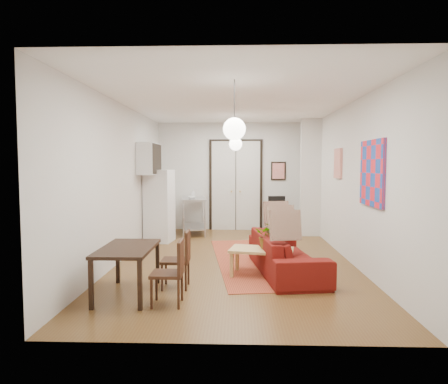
{
  "coord_description": "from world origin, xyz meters",
  "views": [
    {
      "loc": [
        0.04,
        -7.34,
        1.78
      ],
      "look_at": [
        -0.21,
        0.29,
        1.25
      ],
      "focal_mm": 32.0,
      "sensor_mm": 36.0,
      "label": 1
    }
  ],
  "objects_px": {
    "dining_chair_far": "(168,266)",
    "sofa": "(286,254)",
    "coffee_table": "(262,252)",
    "black_side_chair": "(275,210)",
    "kitchen_counter": "(194,210)",
    "fridge": "(159,206)",
    "dining_table": "(127,252)",
    "dining_chair_near": "(176,254)"
  },
  "relations": [
    {
      "from": "dining_chair_far",
      "to": "sofa",
      "type": "bearing_deg",
      "value": 130.57
    },
    {
      "from": "sofa",
      "to": "dining_chair_far",
      "type": "xyz_separation_m",
      "value": [
        -1.69,
        -1.46,
        0.15
      ]
    },
    {
      "from": "coffee_table",
      "to": "black_side_chair",
      "type": "distance_m",
      "value": 4.34
    },
    {
      "from": "kitchen_counter",
      "to": "fridge",
      "type": "bearing_deg",
      "value": -130.34
    },
    {
      "from": "sofa",
      "to": "dining_table",
      "type": "bearing_deg",
      "value": 109.53
    },
    {
      "from": "sofa",
      "to": "dining_chair_near",
      "type": "relative_size",
      "value": 2.66
    },
    {
      "from": "sofa",
      "to": "black_side_chair",
      "type": "relative_size",
      "value": 2.28
    },
    {
      "from": "sofa",
      "to": "black_side_chair",
      "type": "height_order",
      "value": "black_side_chair"
    },
    {
      "from": "coffee_table",
      "to": "black_side_chair",
      "type": "xyz_separation_m",
      "value": [
        0.61,
        4.29,
        0.18
      ]
    },
    {
      "from": "sofa",
      "to": "dining_chair_far",
      "type": "bearing_deg",
      "value": 122.9
    },
    {
      "from": "black_side_chair",
      "to": "dining_chair_far",
      "type": "bearing_deg",
      "value": 66.06
    },
    {
      "from": "kitchen_counter",
      "to": "dining_table",
      "type": "xyz_separation_m",
      "value": [
        -0.37,
        -4.84,
        -0.01
      ]
    },
    {
      "from": "coffee_table",
      "to": "fridge",
      "type": "bearing_deg",
      "value": 128.18
    },
    {
      "from": "coffee_table",
      "to": "sofa",
      "type": "bearing_deg",
      "value": 24.52
    },
    {
      "from": "coffee_table",
      "to": "dining_chair_far",
      "type": "height_order",
      "value": "dining_chair_far"
    },
    {
      "from": "dining_table",
      "to": "dining_chair_far",
      "type": "relative_size",
      "value": 1.46
    },
    {
      "from": "sofa",
      "to": "black_side_chair",
      "type": "xyz_separation_m",
      "value": [
        0.2,
        4.1,
        0.24
      ]
    },
    {
      "from": "fridge",
      "to": "dining_chair_near",
      "type": "xyz_separation_m",
      "value": [
        0.9,
        -3.35,
        -0.35
      ]
    },
    {
      "from": "coffee_table",
      "to": "kitchen_counter",
      "type": "relative_size",
      "value": 0.84
    },
    {
      "from": "fridge",
      "to": "dining_chair_far",
      "type": "xyz_separation_m",
      "value": [
        0.9,
        -4.05,
        -0.35
      ]
    },
    {
      "from": "fridge",
      "to": "black_side_chair",
      "type": "height_order",
      "value": "fridge"
    },
    {
      "from": "dining_table",
      "to": "dining_chair_far",
      "type": "xyz_separation_m",
      "value": [
        0.6,
        -0.27,
        -0.12
      ]
    },
    {
      "from": "dining_chair_near",
      "to": "sofa",
      "type": "bearing_deg",
      "value": 113.98
    },
    {
      "from": "dining_table",
      "to": "dining_chair_near",
      "type": "bearing_deg",
      "value": 35.63
    },
    {
      "from": "dining_chair_far",
      "to": "black_side_chair",
      "type": "relative_size",
      "value": 0.86
    },
    {
      "from": "dining_chair_far",
      "to": "coffee_table",
      "type": "bearing_deg",
      "value": 134.61
    },
    {
      "from": "dining_chair_near",
      "to": "black_side_chair",
      "type": "xyz_separation_m",
      "value": [
        1.89,
        4.87,
        0.09
      ]
    },
    {
      "from": "dining_table",
      "to": "black_side_chair",
      "type": "relative_size",
      "value": 1.25
    },
    {
      "from": "kitchen_counter",
      "to": "dining_table",
      "type": "bearing_deg",
      "value": -102.36
    },
    {
      "from": "coffee_table",
      "to": "black_side_chair",
      "type": "relative_size",
      "value": 1.12
    },
    {
      "from": "dining_chair_near",
      "to": "kitchen_counter",
      "type": "bearing_deg",
      "value": -177.34
    },
    {
      "from": "coffee_table",
      "to": "dining_table",
      "type": "distance_m",
      "value": 2.14
    },
    {
      "from": "fridge",
      "to": "dining_table",
      "type": "relative_size",
      "value": 1.37
    },
    {
      "from": "kitchen_counter",
      "to": "fridge",
      "type": "xyz_separation_m",
      "value": [
        -0.67,
        -1.06,
        0.23
      ]
    },
    {
      "from": "sofa",
      "to": "coffee_table",
      "type": "relative_size",
      "value": 2.04
    },
    {
      "from": "coffee_table",
      "to": "dining_chair_far",
      "type": "relative_size",
      "value": 1.3
    },
    {
      "from": "kitchen_counter",
      "to": "dining_table",
      "type": "height_order",
      "value": "kitchen_counter"
    },
    {
      "from": "dining_table",
      "to": "black_side_chair",
      "type": "distance_m",
      "value": 5.85
    },
    {
      "from": "dining_chair_near",
      "to": "black_side_chair",
      "type": "distance_m",
      "value": 5.22
    },
    {
      "from": "coffee_table",
      "to": "dining_table",
      "type": "bearing_deg",
      "value": -151.83
    },
    {
      "from": "coffee_table",
      "to": "kitchen_counter",
      "type": "distance_m",
      "value": 4.13
    },
    {
      "from": "black_side_chair",
      "to": "coffee_table",
      "type": "bearing_deg",
      "value": 76.71
    }
  ]
}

